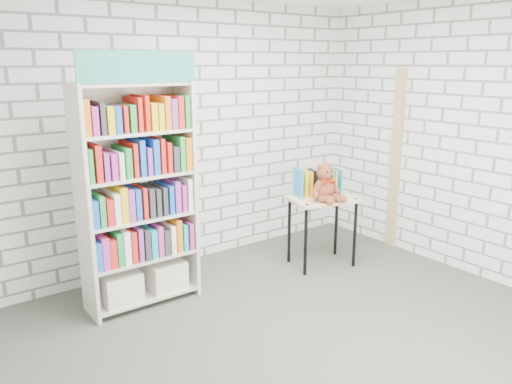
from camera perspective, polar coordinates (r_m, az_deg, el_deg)
ground at (r=4.25m, az=5.69°, el=-16.03°), size 4.50×4.50×0.00m
room_shell at (r=3.68m, az=6.39°, el=8.66°), size 4.52×4.02×2.81m
bookshelf at (r=4.52m, az=-13.41°, el=-0.33°), size 1.00×0.39×2.25m
display_table at (r=5.40m, az=7.61°, el=-1.71°), size 0.80×0.64×0.76m
table_books at (r=5.43m, az=7.10°, el=1.17°), size 0.53×0.33×0.29m
teddy_bear at (r=5.22m, az=7.96°, el=0.70°), size 0.36×0.33×0.39m
door_trim at (r=6.05m, az=15.69°, el=3.51°), size 0.05×0.12×2.10m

